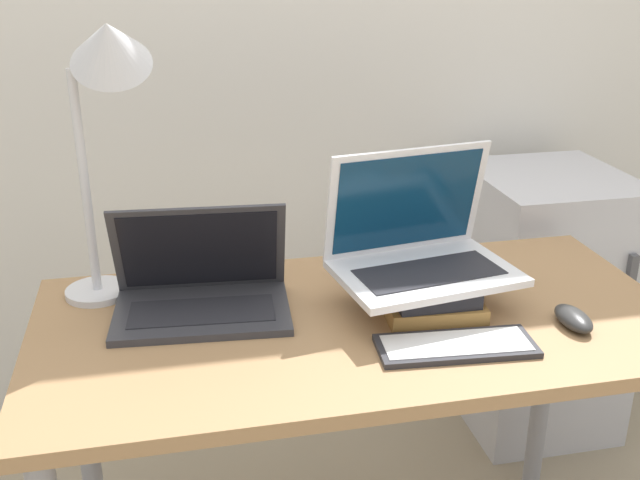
{
  "coord_description": "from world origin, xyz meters",
  "views": [
    {
      "loc": [
        -0.37,
        -1.01,
        1.51
      ],
      "look_at": [
        -0.08,
        0.33,
        0.96
      ],
      "focal_mm": 42.0,
      "sensor_mm": 36.0,
      "label": 1
    }
  ],
  "objects_px": {
    "desk_lamp": "(106,80)",
    "mini_fridge": "(538,301)",
    "wireless_keyboard": "(456,346)",
    "book_stack": "(426,290)",
    "laptop_on_books": "(419,248)",
    "mouse": "(573,318)",
    "laptop_left": "(201,291)"
  },
  "relations": [
    {
      "from": "laptop_left",
      "to": "mouse",
      "type": "distance_m",
      "value": 0.77
    },
    {
      "from": "laptop_on_books",
      "to": "desk_lamp",
      "type": "relative_size",
      "value": 0.63
    },
    {
      "from": "mini_fridge",
      "to": "desk_lamp",
      "type": "bearing_deg",
      "value": -160.52
    },
    {
      "from": "book_stack",
      "to": "desk_lamp",
      "type": "distance_m",
      "value": 0.78
    },
    {
      "from": "book_stack",
      "to": "mini_fridge",
      "type": "height_order",
      "value": "book_stack"
    },
    {
      "from": "mouse",
      "to": "desk_lamp",
      "type": "distance_m",
      "value": 1.05
    },
    {
      "from": "laptop_left",
      "to": "laptop_on_books",
      "type": "relative_size",
      "value": 0.95
    },
    {
      "from": "wireless_keyboard",
      "to": "mouse",
      "type": "bearing_deg",
      "value": 7.8
    },
    {
      "from": "desk_lamp",
      "to": "laptop_left",
      "type": "bearing_deg",
      "value": -31.15
    },
    {
      "from": "wireless_keyboard",
      "to": "mouse",
      "type": "distance_m",
      "value": 0.27
    },
    {
      "from": "mouse",
      "to": "mini_fridge",
      "type": "relative_size",
      "value": 0.13
    },
    {
      "from": "laptop_left",
      "to": "book_stack",
      "type": "relative_size",
      "value": 1.49
    },
    {
      "from": "laptop_on_books",
      "to": "desk_lamp",
      "type": "height_order",
      "value": "desk_lamp"
    },
    {
      "from": "laptop_left",
      "to": "wireless_keyboard",
      "type": "distance_m",
      "value": 0.54
    },
    {
      "from": "book_stack",
      "to": "laptop_on_books",
      "type": "xyz_separation_m",
      "value": [
        -0.01,
        0.02,
        0.09
      ]
    },
    {
      "from": "desk_lamp",
      "to": "book_stack",
      "type": "bearing_deg",
      "value": -15.25
    },
    {
      "from": "desk_lamp",
      "to": "mini_fridge",
      "type": "bearing_deg",
      "value": 19.48
    },
    {
      "from": "laptop_left",
      "to": "mini_fridge",
      "type": "distance_m",
      "value": 1.28
    },
    {
      "from": "book_stack",
      "to": "laptop_on_books",
      "type": "height_order",
      "value": "laptop_on_books"
    },
    {
      "from": "laptop_left",
      "to": "laptop_on_books",
      "type": "height_order",
      "value": "laptop_on_books"
    },
    {
      "from": "laptop_left",
      "to": "laptop_on_books",
      "type": "distance_m",
      "value": 0.47
    },
    {
      "from": "laptop_left",
      "to": "book_stack",
      "type": "height_order",
      "value": "laptop_left"
    },
    {
      "from": "laptop_on_books",
      "to": "desk_lamp",
      "type": "xyz_separation_m",
      "value": [
        -0.61,
        0.15,
        0.35
      ]
    },
    {
      "from": "laptop_on_books",
      "to": "mouse",
      "type": "height_order",
      "value": "laptop_on_books"
    },
    {
      "from": "wireless_keyboard",
      "to": "desk_lamp",
      "type": "relative_size",
      "value": 0.49
    },
    {
      "from": "mini_fridge",
      "to": "mouse",
      "type": "bearing_deg",
      "value": -115.26
    },
    {
      "from": "book_stack",
      "to": "mouse",
      "type": "height_order",
      "value": "book_stack"
    },
    {
      "from": "laptop_left",
      "to": "book_stack",
      "type": "distance_m",
      "value": 0.48
    },
    {
      "from": "laptop_left",
      "to": "mouse",
      "type": "xyz_separation_m",
      "value": [
        0.73,
        -0.23,
        -0.03
      ]
    },
    {
      "from": "desk_lamp",
      "to": "mouse",
      "type": "bearing_deg",
      "value": -19.89
    },
    {
      "from": "laptop_left",
      "to": "desk_lamp",
      "type": "distance_m",
      "value": 0.46
    },
    {
      "from": "wireless_keyboard",
      "to": "mini_fridge",
      "type": "relative_size",
      "value": 0.37
    }
  ]
}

